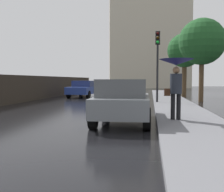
# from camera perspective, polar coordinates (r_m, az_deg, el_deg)

# --- Properties ---
(car_blue_near_kerb) EXTENTS (2.11, 4.51, 1.37)m
(car_blue_near_kerb) POSITION_cam_1_polar(r_m,az_deg,el_deg) (22.88, -5.82, 1.53)
(car_blue_near_kerb) COLOR navy
(car_blue_near_kerb) RESTS_ON ground
(car_grey_mid_road) EXTENTS (1.83, 3.95, 1.44)m
(car_grey_mid_road) POSITION_cam_1_polar(r_m,az_deg,el_deg) (8.99, 2.33, -0.88)
(car_grey_mid_road) COLOR slate
(car_grey_mid_road) RESTS_ON ground
(pedestrian_with_umbrella_near) EXTENTS (1.11, 1.11, 1.95)m
(pedestrian_with_umbrella_near) POSITION_cam_1_polar(r_m,az_deg,el_deg) (9.02, 13.25, 4.93)
(pedestrian_with_umbrella_near) COLOR black
(pedestrian_with_umbrella_near) RESTS_ON sidewalk_strip
(traffic_light) EXTENTS (0.26, 0.39, 4.08)m
(traffic_light) POSITION_cam_1_polar(r_m,az_deg,el_deg) (16.17, 9.51, 8.86)
(traffic_light) COLOR black
(traffic_light) RESTS_ON sidewalk_strip
(street_tree_near) EXTENTS (2.85, 2.85, 5.33)m
(street_tree_near) POSITION_cam_1_polar(r_m,az_deg,el_deg) (23.82, 14.95, 9.12)
(street_tree_near) COLOR #4C3823
(street_tree_near) RESTS_ON ground
(street_tree_mid) EXTENTS (3.03, 3.03, 5.44)m
(street_tree_mid) POSITION_cam_1_polar(r_m,az_deg,el_deg) (19.06, 18.30, 10.67)
(street_tree_mid) COLOR #4C3823
(street_tree_mid) RESTS_ON ground
(distant_tower) EXTENTS (14.92, 9.41, 20.15)m
(distant_tower) POSITION_cam_1_polar(r_m,az_deg,el_deg) (50.89, 7.56, 13.12)
(distant_tower) COLOR beige
(distant_tower) RESTS_ON ground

